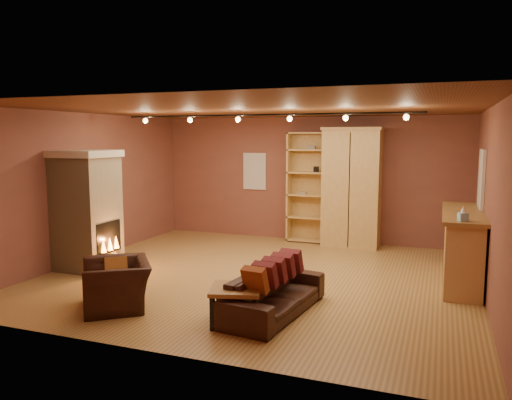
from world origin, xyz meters
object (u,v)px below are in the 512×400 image
at_px(bookcase, 311,186).
at_px(armoire, 352,187).
at_px(bar_counter, 462,246).
at_px(coffee_table, 236,292).
at_px(armchair, 116,276).
at_px(loveseat, 275,285).
at_px(fireplace, 87,210).

distance_m(bookcase, armoire, 0.97).
xyz_separation_m(bar_counter, coffee_table, (-2.72, -2.96, -0.19)).
distance_m(bookcase, armchair, 5.53).
bearing_deg(bar_counter, loveseat, -134.30).
bearing_deg(armoire, armchair, -114.71).
bearing_deg(coffee_table, armchair, -179.22).
bearing_deg(coffee_table, bookcase, 94.23).
height_order(bookcase, armchair, bookcase).
height_order(fireplace, armchair, fireplace).
bearing_deg(bookcase, armchair, -104.72).
height_order(bookcase, bar_counter, bookcase).
bearing_deg(armchair, bar_counter, 84.82).
relative_size(fireplace, coffee_table, 2.74).
relative_size(armchair, coffee_table, 1.53).
xyz_separation_m(bookcase, armchair, (-1.39, -5.29, -0.81)).
height_order(armoire, coffee_table, armoire).
xyz_separation_m(loveseat, armchair, (-2.12, -0.54, 0.06)).
relative_size(armoire, loveseat, 1.32).
bearing_deg(armoire, coffee_table, -96.36).
bearing_deg(bar_counter, coffee_table, -132.59).
relative_size(fireplace, bar_counter, 0.87).
height_order(armoire, armchair, armoire).
bearing_deg(fireplace, loveseat, -14.83).
relative_size(bookcase, armoire, 0.96).
bearing_deg(loveseat, armchair, 111.85).
relative_size(fireplace, loveseat, 1.10).
xyz_separation_m(bookcase, armoire, (0.95, -0.20, 0.03)).
bearing_deg(bar_counter, bookcase, 143.52).
bearing_deg(bookcase, armoire, -11.63).
relative_size(loveseat, armchair, 1.63).
bearing_deg(coffee_table, armoire, 83.64).
distance_m(armchair, coffee_table, 1.78).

